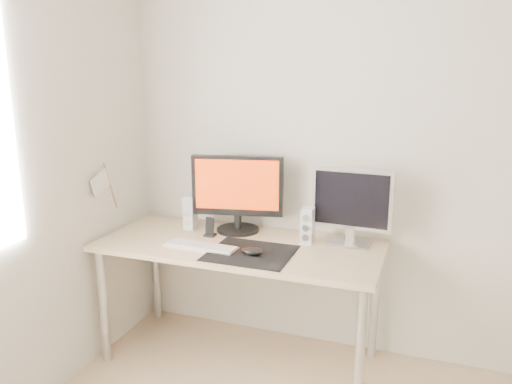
# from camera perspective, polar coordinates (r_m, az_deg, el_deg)

# --- Properties ---
(wall_back) EXTENTS (3.50, 0.00, 3.50)m
(wall_back) POSITION_cam_1_polar(r_m,az_deg,el_deg) (2.90, 18.28, 4.40)
(wall_back) COLOR silver
(wall_back) RESTS_ON ground
(mousepad) EXTENTS (0.45, 0.40, 0.00)m
(mousepad) POSITION_cam_1_polar(r_m,az_deg,el_deg) (2.70, -0.61, -6.99)
(mousepad) COLOR black
(mousepad) RESTS_ON desk
(mouse) EXTENTS (0.12, 0.07, 0.04)m
(mouse) POSITION_cam_1_polar(r_m,az_deg,el_deg) (2.65, -0.43, -6.79)
(mouse) COLOR black
(mouse) RESTS_ON mousepad
(desk) EXTENTS (1.60, 0.70, 0.73)m
(desk) POSITION_cam_1_polar(r_m,az_deg,el_deg) (2.88, -1.88, -7.31)
(desk) COLOR #D1B587
(desk) RESTS_ON ground
(main_monitor) EXTENTS (0.55, 0.31, 0.47)m
(main_monitor) POSITION_cam_1_polar(r_m,az_deg,el_deg) (2.99, -2.13, 0.13)
(main_monitor) COLOR black
(main_monitor) RESTS_ON desk
(second_monitor) EXTENTS (0.45, 0.17, 0.43)m
(second_monitor) POSITION_cam_1_polar(r_m,az_deg,el_deg) (2.81, 10.88, -1.25)
(second_monitor) COLOR #B2B2B4
(second_monitor) RESTS_ON desk
(speaker_left) EXTENTS (0.07, 0.08, 0.21)m
(speaker_left) POSITION_cam_1_polar(r_m,az_deg,el_deg) (3.10, -7.54, -2.34)
(speaker_left) COLOR white
(speaker_left) RESTS_ON desk
(speaker_right) EXTENTS (0.07, 0.08, 0.21)m
(speaker_right) POSITION_cam_1_polar(r_m,az_deg,el_deg) (2.82, 5.89, -3.88)
(speaker_right) COLOR white
(speaker_right) RESTS_ON desk
(keyboard) EXTENTS (0.43, 0.15, 0.02)m
(keyboard) POSITION_cam_1_polar(r_m,az_deg,el_deg) (2.80, -6.27, -6.16)
(keyboard) COLOR silver
(keyboard) RESTS_ON desk
(phone_dock) EXTENTS (0.06, 0.06, 0.12)m
(phone_dock) POSITION_cam_1_polar(r_m,az_deg,el_deg) (2.97, -5.30, -4.40)
(phone_dock) COLOR black
(phone_dock) RESTS_ON desk
(pennant) EXTENTS (0.01, 0.23, 0.29)m
(pennant) POSITION_cam_1_polar(r_m,az_deg,el_deg) (3.02, -17.02, 0.94)
(pennant) COLOR #A57F54
(pennant) RESTS_ON wall_left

